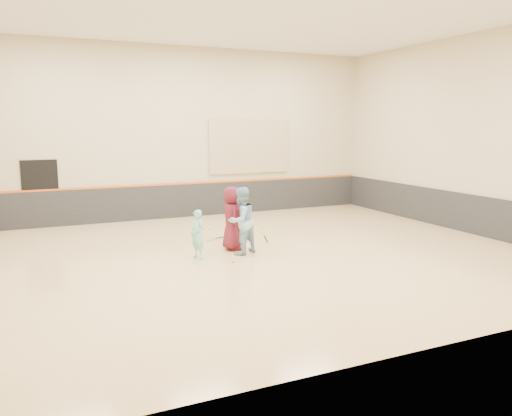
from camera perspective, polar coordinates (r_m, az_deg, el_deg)
name	(u,v)px	position (r m, az deg, el deg)	size (l,w,h in m)	color
room	(241,225)	(12.48, -1.68, -1.98)	(15.04, 12.04, 6.22)	tan
wainscot_back	(178,201)	(18.10, -8.91, 0.80)	(14.90, 0.04, 1.20)	#232326
wainscot_right	(463,212)	(16.80, 22.58, -0.48)	(0.04, 11.90, 1.20)	#232326
accent_stripe	(178,184)	(18.01, -8.96, 2.75)	(14.90, 0.03, 0.06)	#D85914
acoustic_panel	(250,146)	(18.82, -0.74, 7.06)	(3.20, 0.08, 2.00)	tan
doorway	(41,194)	(17.43, -23.38, 1.47)	(1.10, 0.05, 2.20)	black
girl	(197,234)	(12.44, -6.72, -3.02)	(0.45, 0.29, 1.23)	#7DDAD0
instructor	(241,221)	(12.76, -1.70, -1.47)	(0.84, 0.66, 1.74)	#85B2CD
young_man	(232,218)	(13.25, -2.76, -1.17)	(0.83, 0.54, 1.69)	maroon
held_racket	(261,230)	(12.60, 0.61, -2.52)	(0.32, 0.32, 0.54)	#A0D22E
spare_racket	(210,237)	(14.52, -5.33, -3.34)	(0.66, 0.66, 0.16)	#97BD29
ball_under_racket	(233,261)	(12.12, -2.65, -6.13)	(0.07, 0.07, 0.07)	#BBCD2F
ball_in_hand	(241,209)	(13.08, -1.68, -0.13)	(0.07, 0.07, 0.07)	gold
ball_beside_spare	(210,228)	(15.97, -5.30, -2.34)	(0.07, 0.07, 0.07)	yellow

